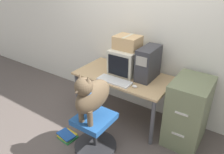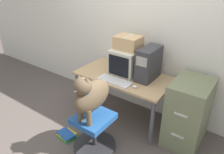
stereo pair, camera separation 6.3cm
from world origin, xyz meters
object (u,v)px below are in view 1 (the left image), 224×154
filing_cabinet (188,112)px  cardboard_box (127,42)px  office_chair (95,132)px  dog (91,95)px  crt_monitor (127,61)px  pc_tower (148,63)px  book_stack_floor (67,136)px  keyboard (114,81)px

filing_cabinet → cardboard_box: 1.19m
office_chair → cardboard_box: bearing=95.2°
dog → cardboard_box: 0.97m
crt_monitor → dog: 0.90m
crt_monitor → pc_tower: bearing=0.0°
crt_monitor → filing_cabinet: 1.06m
crt_monitor → book_stack_floor: size_ratio=1.69×
office_chair → book_stack_floor: bearing=-168.9°
keyboard → book_stack_floor: (-0.36, -0.60, -0.69)m
dog → keyboard: bearing=96.0°
office_chair → dog: size_ratio=0.89×
pc_tower → filing_cabinet: (0.62, -0.08, -0.49)m
pc_tower → book_stack_floor: 1.46m
office_chair → book_stack_floor: size_ratio=1.95×
filing_cabinet → book_stack_floor: filing_cabinet is taller
keyboard → office_chair: 0.70m
pc_tower → filing_cabinet: pc_tower is taller
crt_monitor → filing_cabinet: crt_monitor is taller
dog → book_stack_floor: 0.87m
filing_cabinet → book_stack_floor: (-1.29, -0.87, -0.40)m
filing_cabinet → dog: bearing=-136.9°
office_chair → crt_monitor: bearing=95.3°
crt_monitor → book_stack_floor: bearing=-109.8°
crt_monitor → cardboard_box: bearing=90.0°
dog → pc_tower: bearing=74.3°
crt_monitor → dog: bearing=-84.9°
keyboard → cardboard_box: 0.56m
pc_tower → filing_cabinet: size_ratio=0.50×
cardboard_box → book_stack_floor: bearing=-109.7°
pc_tower → cardboard_box: cardboard_box is taller
keyboard → dog: dog is taller
cardboard_box → keyboard: bearing=-86.4°
keyboard → book_stack_floor: keyboard is taller
keyboard → cardboard_box: bearing=93.6°
office_chair → filing_cabinet: size_ratio=0.62×
book_stack_floor → cardboard_box: bearing=70.3°
dog → book_stack_floor: bearing=-173.1°
filing_cabinet → keyboard: bearing=-163.8°
crt_monitor → filing_cabinet: size_ratio=0.54×
crt_monitor → keyboard: 0.38m
keyboard → office_chair: keyboard is taller
keyboard → filing_cabinet: (0.93, 0.27, -0.28)m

